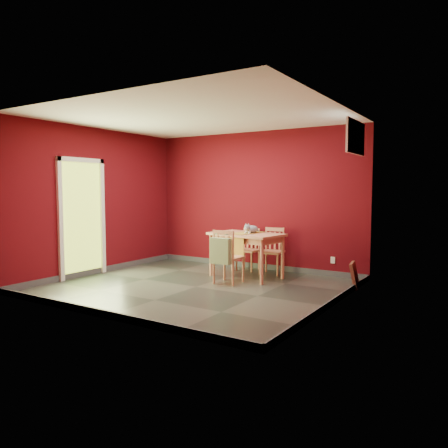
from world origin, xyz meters
The scene contains 13 objects.
ground centered at (0.00, 0.00, 0.00)m, with size 4.50×4.50×0.00m, color #2D342D.
room_shell centered at (0.00, 0.00, 0.05)m, with size 4.50×4.50×4.50m.
doorway centered at (-2.23, -0.40, 1.12)m, with size 0.06×1.01×2.13m.
window centered at (2.23, 1.00, 2.35)m, with size 0.05×0.90×0.50m.
outlet_plate centered at (1.60, 1.99, 0.30)m, with size 0.08×0.01×0.12m, color silver.
dining_table centered at (0.30, 1.11, 0.70)m, with size 1.37×0.94×0.79m.
table_runner centered at (0.30, 0.99, 0.74)m, with size 0.45×0.76×0.36m.
chair_far_left centered at (-0.01, 1.77, 0.41)m, with size 0.39×0.39×0.81m.
chair_far_right centered at (0.54, 1.68, 0.44)m, with size 0.45×0.45×0.85m.
chair_near centered at (0.29, 0.48, 0.46)m, with size 0.44×0.44×0.91m.
tote_bag centered at (0.30, 0.27, 0.58)m, with size 0.35×0.20×0.49m.
cat centered at (0.39, 1.15, 0.89)m, with size 0.20×0.39×0.19m, color slate, non-canonical shape.
picture_frame centered at (2.19, 1.27, 0.21)m, with size 0.20×0.43×0.42m.
Camera 1 is at (4.09, -5.63, 1.58)m, focal length 35.00 mm.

